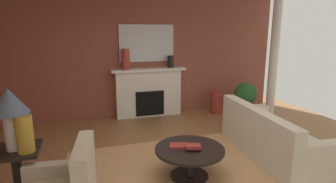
{
  "coord_description": "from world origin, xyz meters",
  "views": [
    {
      "loc": [
        -1.33,
        -3.66,
        2.1
      ],
      "look_at": [
        0.14,
        1.03,
        1.0
      ],
      "focal_mm": 29.45,
      "sensor_mm": 36.0,
      "label": 1
    }
  ],
  "objects_px": {
    "mantel_mirror": "(147,43)",
    "side_table": "(18,172)",
    "fireplace": "(149,94)",
    "vase_on_side_table": "(25,134)",
    "potted_plant": "(245,96)",
    "vase_mantel_left": "(126,59)",
    "sofa": "(271,140)",
    "vase_mantel_right": "(171,62)",
    "vase_tall_corner": "(216,102)",
    "coffee_table": "(190,156)",
    "table_lamp": "(9,107)"
  },
  "relations": [
    {
      "from": "mantel_mirror",
      "to": "side_table",
      "type": "distance_m",
      "value": 4.12
    },
    {
      "from": "side_table",
      "to": "fireplace",
      "type": "bearing_deg",
      "value": 51.51
    },
    {
      "from": "vase_on_side_table",
      "to": "potted_plant",
      "type": "relative_size",
      "value": 0.54
    },
    {
      "from": "vase_mantel_left",
      "to": "potted_plant",
      "type": "bearing_deg",
      "value": -12.36
    },
    {
      "from": "fireplace",
      "to": "sofa",
      "type": "height_order",
      "value": "fireplace"
    },
    {
      "from": "vase_mantel_right",
      "to": "vase_mantel_left",
      "type": "height_order",
      "value": "vase_mantel_left"
    },
    {
      "from": "vase_mantel_left",
      "to": "potted_plant",
      "type": "distance_m",
      "value": 3.07
    },
    {
      "from": "vase_tall_corner",
      "to": "side_table",
      "type": "bearing_deg",
      "value": -146.69
    },
    {
      "from": "fireplace",
      "to": "side_table",
      "type": "relative_size",
      "value": 2.57
    },
    {
      "from": "potted_plant",
      "to": "fireplace",
      "type": "bearing_deg",
      "value": 163.66
    },
    {
      "from": "side_table",
      "to": "vase_tall_corner",
      "type": "xyz_separation_m",
      "value": [
        4.06,
        2.67,
        -0.12
      ]
    },
    {
      "from": "side_table",
      "to": "vase_tall_corner",
      "type": "distance_m",
      "value": 4.86
    },
    {
      "from": "fireplace",
      "to": "vase_mantel_right",
      "type": "distance_m",
      "value": 0.95
    },
    {
      "from": "fireplace",
      "to": "vase_mantel_left",
      "type": "bearing_deg",
      "value": -174.86
    },
    {
      "from": "coffee_table",
      "to": "vase_mantel_right",
      "type": "xyz_separation_m",
      "value": [
        0.68,
        3.0,
        1.01
      ]
    },
    {
      "from": "sofa",
      "to": "vase_tall_corner",
      "type": "xyz_separation_m",
      "value": [
        0.27,
        2.53,
        -0.02
      ]
    },
    {
      "from": "vase_mantel_left",
      "to": "potted_plant",
      "type": "relative_size",
      "value": 0.57
    },
    {
      "from": "side_table",
      "to": "table_lamp",
      "type": "distance_m",
      "value": 0.82
    },
    {
      "from": "sofa",
      "to": "vase_tall_corner",
      "type": "distance_m",
      "value": 2.54
    },
    {
      "from": "potted_plant",
      "to": "vase_on_side_table",
      "type": "bearing_deg",
      "value": -151.85
    },
    {
      "from": "coffee_table",
      "to": "potted_plant",
      "type": "xyz_separation_m",
      "value": [
        2.43,
        2.38,
        0.16
      ]
    },
    {
      "from": "vase_mantel_right",
      "to": "table_lamp",
      "type": "bearing_deg",
      "value": -134.92
    },
    {
      "from": "mantel_mirror",
      "to": "potted_plant",
      "type": "distance_m",
      "value": 2.76
    },
    {
      "from": "vase_mantel_right",
      "to": "coffee_table",
      "type": "bearing_deg",
      "value": -102.72
    },
    {
      "from": "sofa",
      "to": "potted_plant",
      "type": "height_order",
      "value": "sofa"
    },
    {
      "from": "mantel_mirror",
      "to": "vase_tall_corner",
      "type": "distance_m",
      "value": 2.31
    },
    {
      "from": "coffee_table",
      "to": "potted_plant",
      "type": "distance_m",
      "value": 3.4
    },
    {
      "from": "vase_mantel_left",
      "to": "vase_on_side_table",
      "type": "xyz_separation_m",
      "value": [
        -1.66,
        -3.04,
        -0.51
      ]
    },
    {
      "from": "side_table",
      "to": "vase_tall_corner",
      "type": "bearing_deg",
      "value": 33.31
    },
    {
      "from": "fireplace",
      "to": "mantel_mirror",
      "type": "distance_m",
      "value": 1.23
    },
    {
      "from": "table_lamp",
      "to": "fireplace",
      "type": "bearing_deg",
      "value": 51.51
    },
    {
      "from": "coffee_table",
      "to": "side_table",
      "type": "distance_m",
      "value": 2.23
    },
    {
      "from": "sofa",
      "to": "vase_on_side_table",
      "type": "xyz_separation_m",
      "value": [
        -3.64,
        -0.26,
        0.63
      ]
    },
    {
      "from": "sofa",
      "to": "vase_mantel_right",
      "type": "bearing_deg",
      "value": 107.68
    },
    {
      "from": "side_table",
      "to": "vase_mantel_left",
      "type": "xyz_separation_m",
      "value": [
        1.81,
        2.92,
        1.03
      ]
    },
    {
      "from": "mantel_mirror",
      "to": "sofa",
      "type": "relative_size",
      "value": 0.62
    },
    {
      "from": "sofa",
      "to": "table_lamp",
      "type": "relative_size",
      "value": 2.87
    },
    {
      "from": "vase_on_side_table",
      "to": "fireplace",
      "type": "bearing_deg",
      "value": 54.41
    },
    {
      "from": "vase_mantel_right",
      "to": "potted_plant",
      "type": "bearing_deg",
      "value": -19.65
    },
    {
      "from": "table_lamp",
      "to": "vase_mantel_left",
      "type": "height_order",
      "value": "vase_mantel_left"
    },
    {
      "from": "coffee_table",
      "to": "mantel_mirror",
      "type": "bearing_deg",
      "value": 87.7
    },
    {
      "from": "vase_mantel_left",
      "to": "side_table",
      "type": "bearing_deg",
      "value": -121.8
    },
    {
      "from": "side_table",
      "to": "mantel_mirror",
      "type": "bearing_deg",
      "value": 52.62
    },
    {
      "from": "mantel_mirror",
      "to": "potted_plant",
      "type": "bearing_deg",
      "value": -19.06
    },
    {
      "from": "mantel_mirror",
      "to": "vase_mantel_right",
      "type": "height_order",
      "value": "mantel_mirror"
    },
    {
      "from": "fireplace",
      "to": "vase_tall_corner",
      "type": "bearing_deg",
      "value": -9.99
    },
    {
      "from": "sofa",
      "to": "table_lamp",
      "type": "xyz_separation_m",
      "value": [
        -3.79,
        -0.14,
        0.93
      ]
    },
    {
      "from": "vase_mantel_right",
      "to": "vase_mantel_left",
      "type": "xyz_separation_m",
      "value": [
        -1.1,
        0.0,
        0.09
      ]
    },
    {
      "from": "mantel_mirror",
      "to": "coffee_table",
      "type": "distance_m",
      "value": 3.49
    },
    {
      "from": "fireplace",
      "to": "mantel_mirror",
      "type": "bearing_deg",
      "value": 90.0
    }
  ]
}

